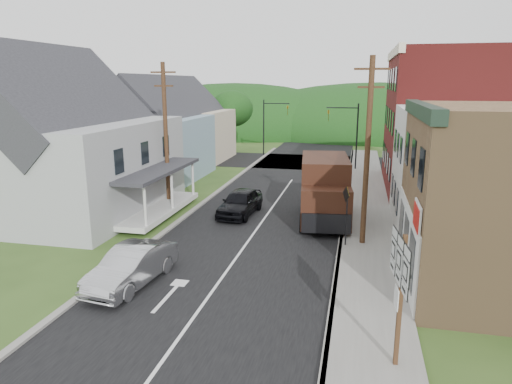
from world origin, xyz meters
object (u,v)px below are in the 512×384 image
Objects in this scene: dark_sedan at (240,203)px; route_sign_cluster at (400,282)px; delivery_van at (325,190)px; warning_sign at (346,208)px; silver_sedan at (132,267)px.

dark_sedan is 16.03m from route_sign_cluster.
delivery_van is 4.46m from warning_sign.
delivery_van is 2.31× the size of warning_sign.
delivery_van reaches higher than silver_sedan.
route_sign_cluster reaches higher than delivery_van.
silver_sedan is at bearing -166.99° from warning_sign.
warning_sign reaches higher than silver_sedan.
delivery_van is 14.09m from route_sign_cluster.
route_sign_cluster is at bearing -55.38° from dark_sedan.
route_sign_cluster reaches higher than dark_sedan.
warning_sign is (6.35, -4.27, 1.24)m from dark_sedan.
route_sign_cluster is at bearing -12.51° from silver_sedan.
warning_sign is (-1.67, 9.48, -0.60)m from route_sign_cluster.
silver_sedan is 12.38m from delivery_van.
route_sign_cluster is 1.31× the size of warning_sign.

